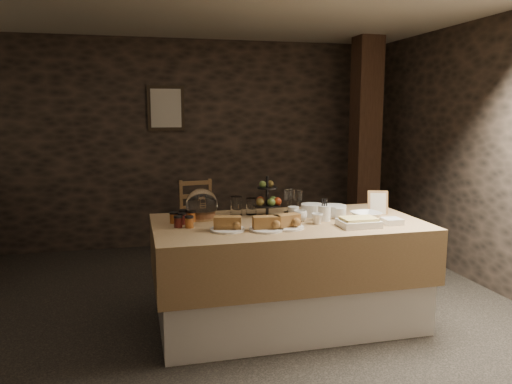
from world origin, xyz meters
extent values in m
cube|color=black|center=(0.00, 0.00, 0.00)|extent=(5.50, 5.00, 0.01)
cube|color=black|center=(0.00, 2.50, 1.30)|extent=(5.50, 0.02, 2.60)
cube|color=black|center=(0.00, -2.50, 1.30)|extent=(5.50, 0.02, 2.60)
cube|color=black|center=(2.75, 0.00, 1.30)|extent=(0.02, 5.00, 2.60)
cube|color=silver|center=(0.62, -0.15, 0.40)|extent=(2.05, 1.05, 0.80)
cube|color=olive|center=(0.62, -0.15, 0.63)|extent=(2.13, 1.13, 0.43)
cube|color=brown|center=(0.17, 1.91, 0.22)|extent=(0.47, 0.45, 0.05)
cube|color=brown|center=(0.17, 2.08, 0.70)|extent=(0.40, 0.08, 0.40)
cube|color=black|center=(2.22, 1.80, 1.30)|extent=(0.30, 0.30, 2.60)
cube|color=#2D2316|center=(-0.15, 2.47, 1.75)|extent=(0.45, 0.03, 0.55)
cube|color=beige|center=(-0.15, 2.45, 1.75)|extent=(0.37, 0.01, 0.47)
cylinder|color=white|center=(0.88, 0.01, 0.89)|extent=(0.19, 0.19, 0.10)
cylinder|color=white|center=(1.07, -0.01, 0.89)|extent=(0.20, 0.20, 0.08)
cylinder|color=white|center=(0.91, -0.19, 0.90)|extent=(0.10, 0.10, 0.12)
imported|color=white|center=(0.71, -0.18, 0.89)|extent=(0.13, 0.13, 0.09)
imported|color=white|center=(0.81, -0.29, 0.88)|extent=(0.10, 0.10, 0.08)
cylinder|color=white|center=(0.70, -0.04, 0.89)|extent=(0.09, 0.09, 0.09)
cylinder|color=white|center=(1.06, -0.17, 0.89)|extent=(0.08, 0.08, 0.09)
imported|color=white|center=(1.26, -0.21, 0.87)|extent=(0.26, 0.26, 0.06)
cylinder|color=brown|center=(-0.04, 0.12, 0.85)|extent=(0.26, 0.26, 0.01)
cylinder|color=brown|center=(-0.04, 0.12, 0.89)|extent=(0.22, 0.22, 0.07)
sphere|color=white|center=(-0.04, 0.12, 0.96)|extent=(0.26, 0.26, 0.26)
cylinder|color=black|center=(0.51, 0.11, 1.01)|extent=(0.02, 0.02, 0.33)
cylinder|color=black|center=(0.51, 0.11, 0.93)|extent=(0.24, 0.24, 0.01)
cylinder|color=black|center=(0.51, 0.11, 1.08)|extent=(0.17, 0.17, 0.01)
sphere|color=#52702D|center=(0.57, 0.14, 0.97)|extent=(0.07, 0.07, 0.07)
sphere|color=#972D11|center=(0.46, 0.15, 0.97)|extent=(0.07, 0.07, 0.07)
sphere|color=#52702D|center=(0.53, 0.05, 0.97)|extent=(0.07, 0.07, 0.07)
sphere|color=brown|center=(0.44, 0.08, 0.97)|extent=(0.07, 0.07, 0.07)
sphere|color=#972D11|center=(0.59, 0.07, 0.97)|extent=(0.07, 0.07, 0.07)
cylinder|color=white|center=(0.09, -0.34, 0.85)|extent=(0.26, 0.26, 0.01)
cube|color=brown|center=(0.09, -0.34, 0.90)|extent=(0.22, 0.13, 0.09)
cylinder|color=white|center=(0.37, -0.40, 0.85)|extent=(0.26, 0.26, 0.01)
cube|color=brown|center=(0.37, -0.40, 0.90)|extent=(0.21, 0.10, 0.09)
cylinder|color=white|center=(0.53, -0.38, 0.85)|extent=(0.26, 0.26, 0.01)
cube|color=brown|center=(0.53, -0.38, 0.90)|extent=(0.22, 0.15, 0.09)
cylinder|color=#591B17|center=(-0.21, -0.05, 0.88)|extent=(0.06, 0.06, 0.07)
cylinder|color=#BB6427|center=(-0.17, -0.18, 0.88)|extent=(0.06, 0.06, 0.07)
cylinder|color=#591B17|center=(-0.25, -0.15, 0.88)|extent=(0.06, 0.06, 0.07)
cylinder|color=#BB6427|center=(-0.13, 0.02, 0.88)|extent=(0.06, 0.06, 0.07)
cylinder|color=#591B17|center=(-0.19, 0.08, 0.88)|extent=(0.06, 0.06, 0.07)
cylinder|color=#BB6427|center=(-0.27, 0.00, 0.88)|extent=(0.06, 0.06, 0.07)
cube|color=white|center=(1.08, -0.45, 0.87)|extent=(0.30, 0.22, 0.05)
cube|color=#F4D679|center=(1.08, -0.45, 0.90)|extent=(0.26, 0.18, 0.02)
cube|color=white|center=(1.37, -0.44, 0.87)|extent=(0.14, 0.14, 0.04)
cube|color=brown|center=(1.45, -0.05, 0.93)|extent=(0.18, 0.12, 0.22)
cylinder|color=white|center=(0.26, 0.18, 0.92)|extent=(0.10, 0.10, 0.16)
cylinder|color=white|center=(0.39, 0.19, 0.91)|extent=(0.09, 0.09, 0.14)
camera|label=1|loc=(-0.56, -3.87, 1.71)|focal=35.00mm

